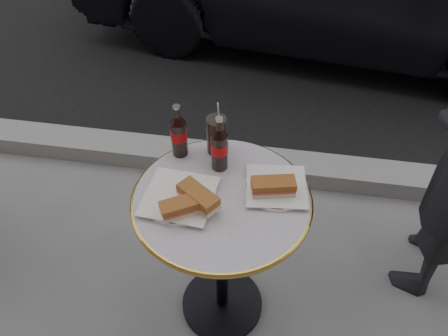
% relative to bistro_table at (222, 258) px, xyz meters
% --- Properties ---
extents(ground, '(80.00, 80.00, 0.00)m').
position_rel_bistro_table_xyz_m(ground, '(0.00, 0.00, -0.37)').
color(ground, slate).
rests_on(ground, ground).
extents(curb, '(40.00, 0.20, 0.12)m').
position_rel_bistro_table_xyz_m(curb, '(0.00, 0.90, -0.32)').
color(curb, gray).
rests_on(curb, ground).
extents(bistro_table, '(0.62, 0.62, 0.73)m').
position_rel_bistro_table_xyz_m(bistro_table, '(0.00, 0.00, 0.00)').
color(bistro_table, '#BAB2C4').
rests_on(bistro_table, ground).
extents(plate_left, '(0.29, 0.29, 0.01)m').
position_rel_bistro_table_xyz_m(plate_left, '(-0.14, -0.03, 0.37)').
color(plate_left, white).
rests_on(plate_left, bistro_table).
extents(plate_right, '(0.23, 0.23, 0.01)m').
position_rel_bistro_table_xyz_m(plate_right, '(0.18, 0.07, 0.37)').
color(plate_right, white).
rests_on(plate_right, bistro_table).
extents(sandwich_left_a, '(0.15, 0.13, 0.05)m').
position_rel_bistro_table_xyz_m(sandwich_left_a, '(-0.11, -0.10, 0.40)').
color(sandwich_left_a, '#985626').
rests_on(sandwich_left_a, plate_left).
extents(sandwich_left_b, '(0.16, 0.14, 0.05)m').
position_rel_bistro_table_xyz_m(sandwich_left_b, '(-0.07, -0.05, 0.41)').
color(sandwich_left_b, '#955826').
rests_on(sandwich_left_b, plate_left).
extents(sandwich_right, '(0.16, 0.10, 0.05)m').
position_rel_bistro_table_xyz_m(sandwich_right, '(0.17, 0.04, 0.40)').
color(sandwich_right, '#995426').
rests_on(sandwich_right, plate_right).
extents(cola_bottle_left, '(0.07, 0.07, 0.22)m').
position_rel_bistro_table_xyz_m(cola_bottle_left, '(-0.19, 0.19, 0.48)').
color(cola_bottle_left, black).
rests_on(cola_bottle_left, bistro_table).
extents(cola_bottle_right, '(0.08, 0.08, 0.22)m').
position_rel_bistro_table_xyz_m(cola_bottle_right, '(-0.03, 0.14, 0.48)').
color(cola_bottle_right, black).
rests_on(cola_bottle_right, bistro_table).
extents(cola_glass, '(0.08, 0.08, 0.15)m').
position_rel_bistro_table_xyz_m(cola_glass, '(-0.06, 0.23, 0.44)').
color(cola_glass, black).
rests_on(cola_glass, bistro_table).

